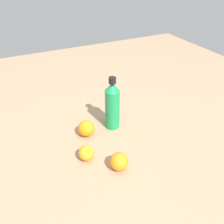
{
  "coord_description": "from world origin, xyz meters",
  "views": [
    {
      "loc": [
        0.41,
        0.79,
        0.69
      ],
      "look_at": [
        0.0,
        -0.04,
        0.08
      ],
      "focal_mm": 39.11,
      "sensor_mm": 36.0,
      "label": 1
    }
  ],
  "objects_px": {
    "water_bottle": "(112,105)",
    "orange_2": "(86,128)",
    "orange_1": "(86,153)",
    "orange_0": "(119,162)"
  },
  "relations": [
    {
      "from": "orange_0",
      "to": "orange_1",
      "type": "relative_size",
      "value": 1.12
    },
    {
      "from": "orange_0",
      "to": "orange_1",
      "type": "xyz_separation_m",
      "value": [
        0.09,
        -0.1,
        -0.0
      ]
    },
    {
      "from": "water_bottle",
      "to": "orange_1",
      "type": "relative_size",
      "value": 4.04
    },
    {
      "from": "water_bottle",
      "to": "orange_2",
      "type": "relative_size",
      "value": 3.46
    },
    {
      "from": "water_bottle",
      "to": "orange_0",
      "type": "distance_m",
      "value": 0.28
    },
    {
      "from": "water_bottle",
      "to": "orange_1",
      "type": "height_order",
      "value": "water_bottle"
    },
    {
      "from": "water_bottle",
      "to": "orange_1",
      "type": "distance_m",
      "value": 0.25
    },
    {
      "from": "water_bottle",
      "to": "orange_2",
      "type": "xyz_separation_m",
      "value": [
        0.13,
        0.01,
        -0.08
      ]
    },
    {
      "from": "orange_0",
      "to": "orange_2",
      "type": "xyz_separation_m",
      "value": [
        0.04,
        -0.24,
        0.0
      ]
    },
    {
      "from": "orange_0",
      "to": "water_bottle",
      "type": "bearing_deg",
      "value": -110.63
    }
  ]
}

